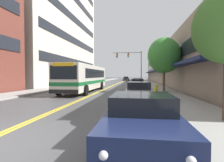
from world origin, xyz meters
The scene contains 17 objects.
ground_plane centered at (0.00, 37.00, 0.00)m, with size 240.00×240.00×0.00m, color #4C4C4F.
sidewalk_left centered at (-7.06, 37.00, 0.07)m, with size 3.13×106.00×0.14m.
sidewalk_right centered at (7.06, 37.00, 0.07)m, with size 3.13×106.00×0.14m.
centre_line centered at (0.00, 37.00, 0.00)m, with size 0.34×106.00×0.01m.
office_tower_left centered at (-14.87, 32.52, 15.98)m, with size 12.08×31.92×31.95m.
storefront_row_right centered at (12.85, 37.00, 3.58)m, with size 9.10×68.00×7.16m.
city_bus centered at (-1.63, 15.16, 1.65)m, with size 2.89×11.71×2.91m.
car_white_parked_left_mid centered at (-4.41, 25.84, 0.63)m, with size 2.08×4.25×1.38m.
car_champagne_parked_left_far centered at (-4.30, 31.88, 0.64)m, with size 2.02×4.92×1.37m.
car_navy_parked_right_foreground centered at (4.39, 0.77, 0.61)m, with size 2.20×4.34×1.31m.
car_red_parked_right_mid centered at (4.34, 19.00, 0.63)m, with size 2.03×4.50×1.39m.
car_silver_parked_right_far centered at (4.40, 8.62, 0.63)m, with size 2.12×4.78×1.37m.
car_slate_blue_parked_right_end centered at (4.38, 25.85, 0.64)m, with size 2.03×4.43×1.37m.
car_charcoal_moving_lead centered at (0.71, 53.97, 0.67)m, with size 2.00×4.41×1.44m.
traffic_signal_mast centered at (3.11, 35.18, 5.18)m, with size 6.46×0.38×7.28m.
street_tree_right_mid centered at (7.16, 15.47, 4.00)m, with size 3.51×3.51×5.80m.
fire_hydrant centered at (5.95, 11.57, 0.60)m, with size 0.36×0.28×0.93m.
Camera 1 is at (4.24, -4.14, 1.85)m, focal length 28.00 mm.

